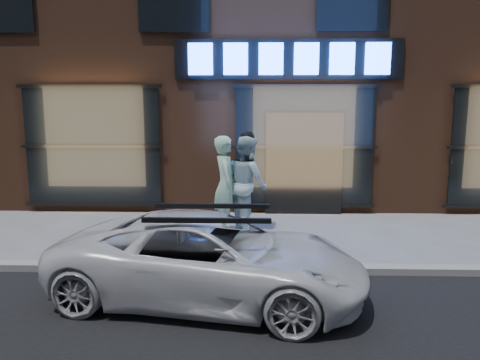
% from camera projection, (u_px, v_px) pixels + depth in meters
% --- Properties ---
extents(ground, '(90.00, 90.00, 0.00)m').
position_uv_depth(ground, '(329.00, 273.00, 7.32)').
color(ground, slate).
rests_on(ground, ground).
extents(curb, '(60.00, 0.25, 0.12)m').
position_uv_depth(curb, '(329.00, 269.00, 7.31)').
color(curb, gray).
rests_on(curb, ground).
extents(storefront_building, '(30.20, 8.28, 10.30)m').
position_uv_depth(storefront_building, '(293.00, 19.00, 14.34)').
color(storefront_building, '#54301E').
rests_on(storefront_building, ground).
extents(man_bowtie, '(0.59, 0.79, 1.98)m').
position_uv_depth(man_bowtie, '(226.00, 185.00, 9.41)').
color(man_bowtie, '#B8F2DB').
rests_on(man_bowtie, ground).
extents(man_cap, '(1.11, 1.20, 1.98)m').
position_uv_depth(man_cap, '(247.00, 183.00, 9.59)').
color(man_cap, white).
rests_on(man_cap, ground).
extents(white_suv, '(4.44, 2.62, 1.16)m').
position_uv_depth(white_suv, '(210.00, 258.00, 6.25)').
color(white_suv, silver).
rests_on(white_suv, ground).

